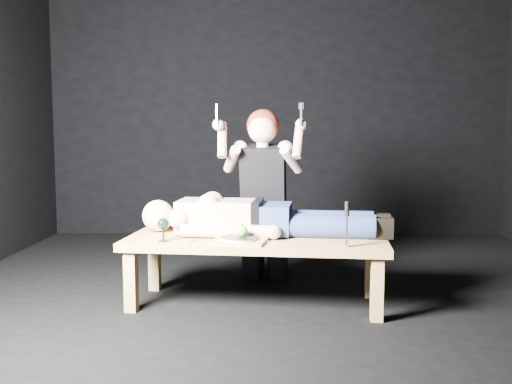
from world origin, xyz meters
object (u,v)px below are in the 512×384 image
lying_man (267,214)px  carving_knife (347,224)px  serving_tray (239,241)px  kneeling_woman (265,194)px  goblet (163,230)px  table (256,271)px

lying_man → carving_knife: 0.65m
lying_man → serving_tray: lying_man is taller
lying_man → kneeling_woman: size_ratio=1.36×
lying_man → kneeling_woman: bearing=97.9°
kneeling_woman → goblet: bearing=-124.2°
table → lying_man: lying_man is taller
serving_tray → goblet: (-0.49, 0.04, 0.07)m
table → goblet: size_ratio=11.32×
table → serving_tray: (-0.10, -0.18, 0.24)m
lying_man → kneeling_woman: kneeling_woman is taller
table → carving_knife: (0.56, -0.29, 0.36)m
goblet → lying_man: bearing=22.7°
kneeling_woman → serving_tray: size_ratio=4.07×
kneeling_woman → serving_tray: kneeling_woman is taller
lying_man → goblet: lying_man is taller
kneeling_woman → carving_knife: (0.50, -0.90, -0.09)m
kneeling_woman → goblet: 0.99m
kneeling_woman → serving_tray: (-0.16, -0.78, -0.22)m
lying_man → serving_tray: (-0.17, -0.32, -0.13)m
table → carving_knife: 0.73m
kneeling_woman → carving_knife: 1.03m
kneeling_woman → goblet: kneeling_woman is taller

